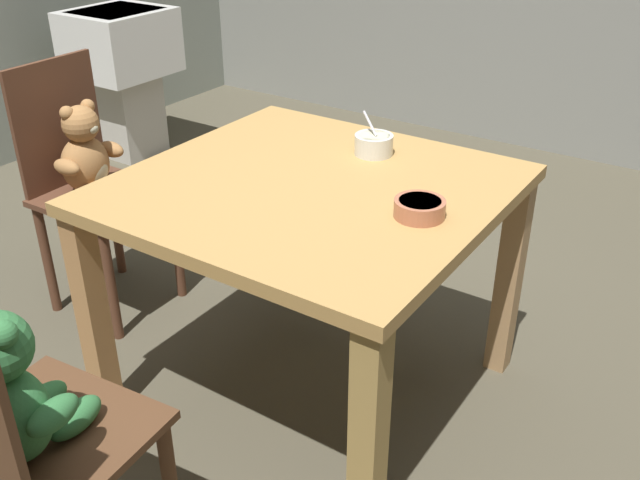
# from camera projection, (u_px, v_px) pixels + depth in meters

# --- Properties ---
(ground_plane) EXTENTS (5.20, 5.20, 0.04)m
(ground_plane) POSITION_uv_depth(u_px,v_px,m) (312.00, 391.00, 2.37)
(ground_plane) COLOR #4E4838
(dining_table) EXTENTS (1.03, 1.00, 0.73)m
(dining_table) POSITION_uv_depth(u_px,v_px,m) (310.00, 219.00, 2.06)
(dining_table) COLOR #B4884A
(dining_table) RESTS_ON ground_plane
(teddy_chair_near_front) EXTENTS (0.45, 0.43, 0.91)m
(teddy_chair_near_front) POSITION_uv_depth(u_px,v_px,m) (15.00, 418.00, 1.43)
(teddy_chair_near_front) COLOR #533420
(teddy_chair_near_front) RESTS_ON ground_plane
(teddy_chair_near_left) EXTENTS (0.40, 0.41, 0.93)m
(teddy_chair_near_left) POSITION_uv_depth(u_px,v_px,m) (90.00, 170.00, 2.58)
(teddy_chair_near_left) COLOR #553222
(teddy_chair_near_left) RESTS_ON ground_plane
(porridge_bowl_terracotta_near_right) EXTENTS (0.13, 0.13, 0.05)m
(porridge_bowl_terracotta_near_right) POSITION_uv_depth(u_px,v_px,m) (420.00, 208.00, 1.81)
(porridge_bowl_terracotta_near_right) COLOR #B56B4C
(porridge_bowl_terracotta_near_right) RESTS_ON dining_table
(porridge_bowl_white_far_center) EXTENTS (0.12, 0.12, 0.12)m
(porridge_bowl_white_far_center) POSITION_uv_depth(u_px,v_px,m) (374.00, 144.00, 2.19)
(porridge_bowl_white_far_center) COLOR silver
(porridge_bowl_white_far_center) RESTS_ON dining_table
(sink_basin) EXTENTS (0.46, 0.51, 0.81)m
(sink_basin) POSITION_uv_depth(u_px,v_px,m) (122.00, 62.00, 3.95)
(sink_basin) COLOR #B7B2A8
(sink_basin) RESTS_ON ground_plane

